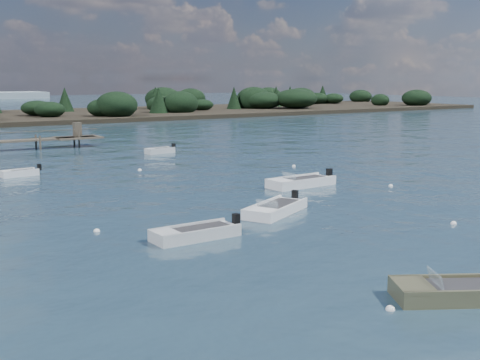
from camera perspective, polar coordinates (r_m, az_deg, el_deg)
ground at (r=80.68m, az=-20.50°, el=3.62°), size 400.00×400.00×0.00m
dinghy_mid_grey at (r=28.89m, az=-4.27°, el=-5.24°), size 4.61×1.66×1.16m
dinghy_near_olive at (r=22.53m, az=20.49°, el=-10.13°), size 5.15×4.02×1.29m
tender_far_white at (r=50.05m, az=-20.16°, el=0.51°), size 3.15×1.37×1.07m
tender_far_grey_b at (r=62.04m, az=-7.60°, el=2.67°), size 3.44×1.61×1.16m
dinghy_mid_white_a at (r=34.11m, az=3.37°, el=-2.92°), size 5.13×3.82×1.22m
dinghy_mid_white_b at (r=42.85m, az=5.78°, el=-0.35°), size 5.52×2.17×1.36m
buoy_a at (r=20.89m, az=14.06°, el=-11.85°), size 0.32×0.32×0.32m
buoy_b at (r=33.57m, az=19.59°, el=-3.95°), size 0.32×0.32×0.32m
buoy_c at (r=30.93m, az=-13.43°, el=-4.78°), size 0.32×0.32×0.32m
buoy_d at (r=43.98m, az=14.10°, el=-0.57°), size 0.32×0.32×0.32m
buoy_e at (r=50.71m, az=-9.50°, el=0.91°), size 0.32×0.32×0.32m
buoy_extra_a at (r=52.51m, az=5.14°, el=1.29°), size 0.32×0.32×0.32m
far_headland at (r=125.95m, az=-13.53°, el=6.78°), size 190.00×40.00×5.80m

